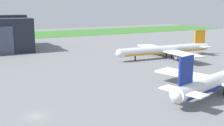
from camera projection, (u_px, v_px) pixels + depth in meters
ground_plane at (35, 117)px, 60.06m from camera, size 440.00×440.00×0.00m
airliner_far_right at (166, 50)px, 126.31m from camera, size 48.62×40.13×11.58m
airliner_near_left at (221, 79)px, 76.06m from camera, size 43.26×38.15×11.94m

